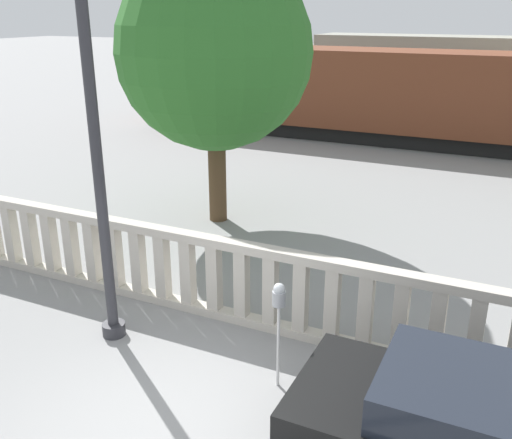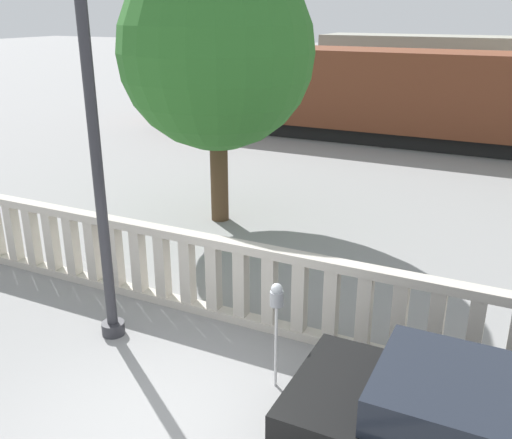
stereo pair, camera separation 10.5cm
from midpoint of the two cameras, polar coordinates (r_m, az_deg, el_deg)
ground_plane at (r=7.46m, az=-9.15°, el=-19.76°), size 160.00×160.00×0.00m
balustrade at (r=8.96m, az=0.26°, el=-6.71°), size 15.09×0.24×1.40m
lamppost at (r=8.15m, az=-15.72°, el=10.03°), size 0.35×0.35×6.47m
parking_meter at (r=7.35m, az=2.48°, el=-8.45°), size 0.18×0.18×1.53m
train_near at (r=22.13m, az=16.82°, el=11.71°), size 21.57×2.82×3.96m
tree_left at (r=12.96m, az=-3.74°, el=16.40°), size 4.33×4.33×6.07m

